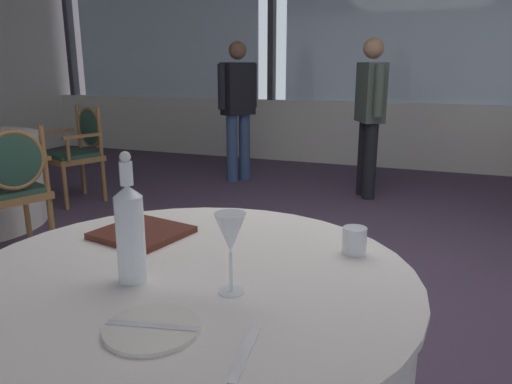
% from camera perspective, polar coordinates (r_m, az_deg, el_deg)
% --- Properties ---
extents(ground_plane, '(14.23, 14.23, 0.00)m').
position_cam_1_polar(ground_plane, '(2.94, 8.81, -11.73)').
color(ground_plane, '#47384C').
extents(window_wall_far, '(10.95, 0.14, 2.94)m').
position_cam_1_polar(window_wall_far, '(6.54, 16.71, 12.92)').
color(window_wall_far, silver).
rests_on(window_wall_far, ground_plane).
extents(side_plate, '(0.21, 0.21, 0.01)m').
position_cam_1_polar(side_plate, '(1.08, -12.25, -15.57)').
color(side_plate, silver).
rests_on(side_plate, foreground_table).
extents(butter_knife, '(0.20, 0.06, 0.00)m').
position_cam_1_polar(butter_knife, '(1.08, -12.27, -15.33)').
color(butter_knife, silver).
rests_on(butter_knife, foreground_table).
extents(dinner_fork, '(0.04, 0.19, 0.00)m').
position_cam_1_polar(dinner_fork, '(0.99, -1.32, -18.68)').
color(dinner_fork, silver).
rests_on(dinner_fork, foreground_table).
extents(water_bottle, '(0.07, 0.07, 0.34)m').
position_cam_1_polar(water_bottle, '(1.27, -14.77, -4.42)').
color(water_bottle, white).
rests_on(water_bottle, foreground_table).
extents(wine_glass, '(0.08, 0.08, 0.21)m').
position_cam_1_polar(wine_glass, '(1.16, -3.08, -5.13)').
color(wine_glass, white).
rests_on(wine_glass, foreground_table).
extents(water_tumbler, '(0.07, 0.07, 0.08)m').
position_cam_1_polar(water_tumbler, '(1.47, 11.65, -5.68)').
color(water_tumbler, white).
rests_on(water_tumbler, foreground_table).
extents(menu_book, '(0.31, 0.30, 0.02)m').
position_cam_1_polar(menu_book, '(1.64, -13.41, -4.74)').
color(menu_book, '#512319').
rests_on(menu_book, foreground_table).
extents(dining_chair_1_0, '(0.63, 0.59, 0.93)m').
position_cam_1_polar(dining_chair_1_0, '(5.03, -20.29, 5.17)').
color(dining_chair_1_0, olive).
rests_on(dining_chair_1_0, ground_plane).
extents(dining_chair_1_3, '(0.59, 0.63, 0.92)m').
position_cam_1_polar(dining_chair_1_3, '(3.60, -27.33, 0.99)').
color(dining_chair_1_3, olive).
rests_on(dining_chair_1_3, ground_plane).
extents(diner_person_0, '(0.35, 0.47, 1.58)m').
position_cam_1_polar(diner_person_0, '(5.54, -2.17, 10.45)').
color(diner_person_0, '#334770').
rests_on(diner_person_0, ground_plane).
extents(diner_person_1, '(0.34, 0.48, 1.57)m').
position_cam_1_polar(diner_person_1, '(4.94, 13.42, 9.51)').
color(diner_person_1, black).
rests_on(diner_person_1, ground_plane).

